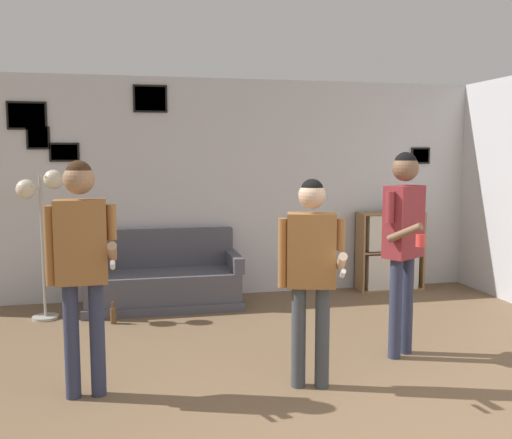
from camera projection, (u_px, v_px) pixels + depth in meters
name	position (u px, v px, depth m)	size (l,w,h in m)	color
wall_back	(242.00, 188.00, 7.19)	(8.48, 0.08, 2.70)	silver
couch	(163.00, 282.00, 6.69)	(1.80, 0.80, 0.87)	#4C4C56
bookshelf	(390.00, 251.00, 7.47)	(0.86, 0.30, 1.03)	olive
floor_lamp	(41.00, 203.00, 6.05)	(0.49, 0.28, 1.62)	#ADA89E
person_player_foreground_left	(81.00, 253.00, 4.09)	(0.51, 0.46, 1.74)	#2D334C
person_player_foreground_center	(311.00, 262.00, 4.27)	(0.48, 0.53, 1.60)	#3D4247
person_watcher_holding_cup	(404.00, 230.00, 4.94)	(0.44, 0.58, 1.80)	#2D334C
bottle_on_floor	(113.00, 315.00, 6.00)	(0.06, 0.06, 0.23)	brown
drinking_cup	(392.00, 208.00, 7.41)	(0.08, 0.08, 0.10)	blue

